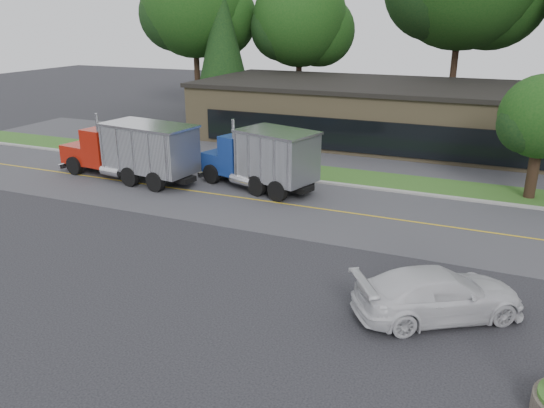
% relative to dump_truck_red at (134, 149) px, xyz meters
% --- Properties ---
extents(ground, '(140.00, 140.00, 0.00)m').
position_rel_dump_truck_red_xyz_m(ground, '(11.03, -9.63, -1.81)').
color(ground, '#3A3A40').
rests_on(ground, ground).
extents(road, '(60.00, 8.00, 0.02)m').
position_rel_dump_truck_red_xyz_m(road, '(11.03, -0.63, -1.81)').
color(road, '#57575D').
rests_on(road, ground).
extents(center_line, '(60.00, 0.12, 0.01)m').
position_rel_dump_truck_red_xyz_m(center_line, '(11.03, -0.63, -1.81)').
color(center_line, gold).
rests_on(center_line, ground).
extents(curb, '(60.00, 0.30, 0.12)m').
position_rel_dump_truck_red_xyz_m(curb, '(11.03, 3.57, -1.81)').
color(curb, '#9E9E99').
rests_on(curb, ground).
extents(grass_verge, '(60.00, 3.40, 0.03)m').
position_rel_dump_truck_red_xyz_m(grass_verge, '(11.03, 5.37, -1.81)').
color(grass_verge, '#335F20').
rests_on(grass_verge, ground).
extents(far_parking, '(60.00, 7.00, 0.02)m').
position_rel_dump_truck_red_xyz_m(far_parking, '(11.03, 10.37, -1.81)').
color(far_parking, '#57575D').
rests_on(far_parking, ground).
extents(strip_mall, '(32.00, 12.00, 4.00)m').
position_rel_dump_truck_red_xyz_m(strip_mall, '(13.03, 16.37, 0.19)').
color(strip_mall, '#877452').
rests_on(strip_mall, ground).
extents(tree_far_a, '(10.61, 9.99, 15.14)m').
position_rel_dump_truck_red_xyz_m(tree_far_a, '(-8.81, 22.50, 7.85)').
color(tree_far_a, '#382619').
rests_on(tree_far_a, ground).
extents(tree_far_b, '(9.22, 8.68, 13.16)m').
position_rel_dump_truck_red_xyz_m(tree_far_b, '(1.17, 24.48, 6.59)').
color(tree_far_b, '#382619').
rests_on(tree_far_b, ground).
extents(evergreen_left, '(5.49, 5.49, 12.47)m').
position_rel_dump_truck_red_xyz_m(evergreen_left, '(-4.97, 20.37, 5.05)').
color(evergreen_left, '#382619').
rests_on(evergreen_left, ground).
extents(tree_verge, '(4.47, 4.21, 6.38)m').
position_rel_dump_truck_red_xyz_m(tree_verge, '(21.10, 5.43, 2.25)').
color(tree_verge, '#382619').
rests_on(tree_verge, ground).
extents(dump_truck_red, '(9.32, 3.74, 3.36)m').
position_rel_dump_truck_red_xyz_m(dump_truck_red, '(0.00, 0.00, 0.00)').
color(dump_truck_red, black).
rests_on(dump_truck_red, ground).
extents(dump_truck_blue, '(7.24, 4.43, 3.36)m').
position_rel_dump_truck_red_xyz_m(dump_truck_blue, '(7.58, 1.27, -0.01)').
color(dump_truck_blue, black).
rests_on(dump_truck_blue, ground).
extents(rally_car, '(5.69, 4.81, 1.56)m').
position_rel_dump_truck_red_xyz_m(rally_car, '(17.98, -8.65, -1.03)').
color(rally_car, silver).
rests_on(rally_car, ground).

